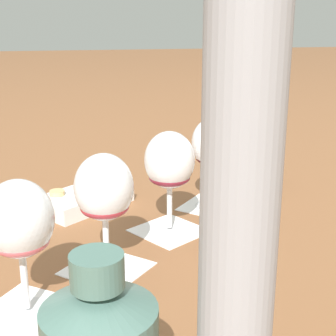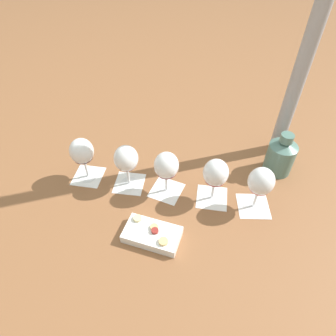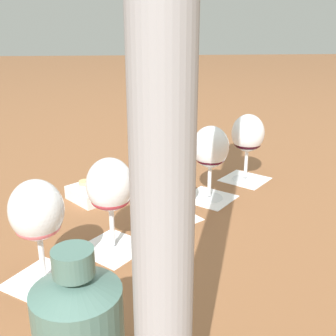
# 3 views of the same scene
# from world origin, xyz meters

# --- Properties ---
(ground_plane) EXTENTS (8.00, 8.00, 0.00)m
(ground_plane) POSITION_xyz_m (0.00, 0.00, 0.00)
(ground_plane) COLOR brown
(tasting_card_0) EXTENTS (0.14, 0.14, 0.00)m
(tasting_card_0) POSITION_xyz_m (-0.19, 0.21, 0.00)
(tasting_card_0) COLOR white
(tasting_card_0) RESTS_ON ground_plane
(tasting_card_1) EXTENTS (0.14, 0.14, 0.00)m
(tasting_card_1) POSITION_xyz_m (-0.10, 0.11, 0.00)
(tasting_card_1) COLOR white
(tasting_card_1) RESTS_ON ground_plane
(tasting_card_2) EXTENTS (0.14, 0.14, 0.00)m
(tasting_card_2) POSITION_xyz_m (0.01, 0.00, 0.00)
(tasting_card_2) COLOR white
(tasting_card_2) RESTS_ON ground_plane
(tasting_card_3) EXTENTS (0.14, 0.14, 0.00)m
(tasting_card_3) POSITION_xyz_m (0.10, -0.10, 0.00)
(tasting_card_3) COLOR white
(tasting_card_3) RESTS_ON ground_plane
(tasting_card_4) EXTENTS (0.14, 0.14, 0.00)m
(tasting_card_4) POSITION_xyz_m (0.20, -0.20, 0.00)
(tasting_card_4) COLOR white
(tasting_card_4) RESTS_ON ground_plane
(wine_glass_0) EXTENTS (0.08, 0.08, 0.16)m
(wine_glass_0) POSITION_xyz_m (-0.19, 0.21, 0.11)
(wine_glass_0) COLOR white
(wine_glass_0) RESTS_ON tasting_card_0
(wine_glass_1) EXTENTS (0.08, 0.08, 0.16)m
(wine_glass_1) POSITION_xyz_m (-0.10, 0.11, 0.11)
(wine_glass_1) COLOR white
(wine_glass_1) RESTS_ON tasting_card_1
(wine_glass_2) EXTENTS (0.08, 0.08, 0.16)m
(wine_glass_2) POSITION_xyz_m (0.01, 0.00, 0.11)
(wine_glass_2) COLOR white
(wine_glass_2) RESTS_ON tasting_card_2
(wine_glass_3) EXTENTS (0.08, 0.08, 0.16)m
(wine_glass_3) POSITION_xyz_m (0.10, -0.10, 0.11)
(wine_glass_3) COLOR white
(wine_glass_3) RESTS_ON tasting_card_3
(wine_glass_4) EXTENTS (0.08, 0.08, 0.16)m
(wine_glass_4) POSITION_xyz_m (0.20, -0.20, 0.11)
(wine_glass_4) COLOR white
(wine_glass_4) RESTS_ON tasting_card_4
(snack_dish) EXTENTS (0.17, 0.18, 0.04)m
(snack_dish) POSITION_xyz_m (0.14, 0.13, 0.02)
(snack_dish) COLOR white
(snack_dish) RESTS_ON ground_plane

